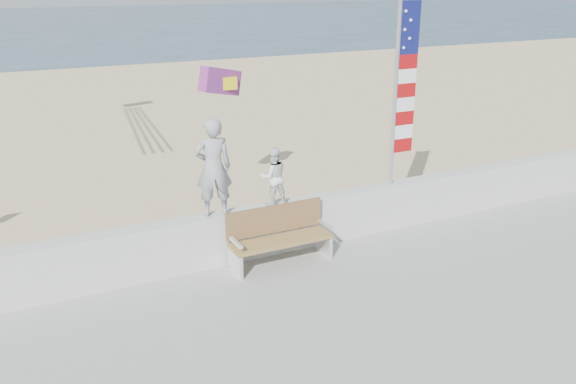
% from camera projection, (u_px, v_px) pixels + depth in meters
% --- Properties ---
extents(ground, '(220.00, 220.00, 0.00)m').
position_uv_depth(ground, '(329.00, 310.00, 9.47)').
color(ground, '#2D455A').
rests_on(ground, ground).
extents(sand, '(90.00, 40.00, 0.08)m').
position_uv_depth(sand, '(166.00, 161.00, 17.04)').
color(sand, beige).
rests_on(sand, ground).
extents(seawall, '(30.00, 0.35, 0.90)m').
position_uv_depth(seawall, '(273.00, 228.00, 10.95)').
color(seawall, beige).
rests_on(seawall, boardwalk).
extents(adult, '(0.68, 0.52, 1.68)m').
position_uv_depth(adult, '(213.00, 168.00, 10.06)').
color(adult, gray).
rests_on(adult, seawall).
extents(child, '(0.55, 0.45, 1.04)m').
position_uv_depth(child, '(273.00, 177.00, 10.63)').
color(child, silver).
rests_on(child, seawall).
extents(bench, '(1.80, 0.57, 1.00)m').
position_uv_depth(bench, '(279.00, 235.00, 10.50)').
color(bench, '#9C7A44').
rests_on(bench, boardwalk).
extents(flag, '(0.50, 0.08, 3.50)m').
position_uv_depth(flag, '(401.00, 86.00, 11.29)').
color(flag, silver).
rests_on(flag, seawall).
extents(parafoil_kite, '(1.07, 0.64, 0.72)m').
position_uv_depth(parafoil_kite, '(221.00, 81.00, 12.94)').
color(parafoil_kite, red).
rests_on(parafoil_kite, ground).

